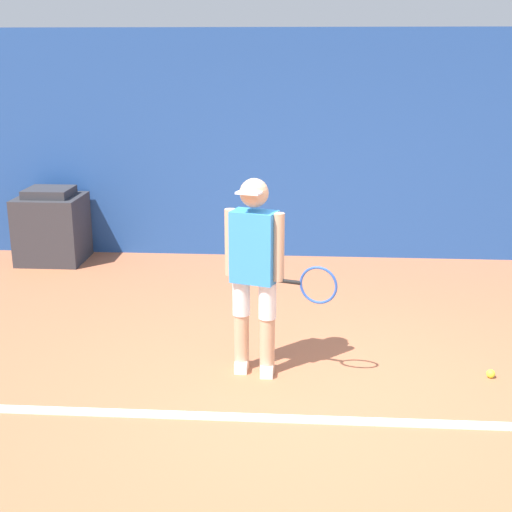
{
  "coord_description": "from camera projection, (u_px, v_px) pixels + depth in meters",
  "views": [
    {
      "loc": [
        -0.06,
        -4.81,
        2.49
      ],
      "look_at": [
        -0.44,
        0.63,
        0.9
      ],
      "focal_mm": 50.0,
      "sensor_mm": 36.0,
      "label": 1
    }
  ],
  "objects": [
    {
      "name": "court_baseline",
      "position": [
        309.0,
        420.0,
        4.97
      ],
      "size": [
        21.6,
        0.1,
        0.01
      ],
      "color": "white",
      "rests_on": "ground_plane"
    },
    {
      "name": "tennis_ball",
      "position": [
        491.0,
        374.0,
        5.6
      ],
      "size": [
        0.07,
        0.07,
        0.07
      ],
      "color": "#D1E533",
      "rests_on": "ground_plane"
    },
    {
      "name": "back_wall",
      "position": [
        311.0,
        146.0,
        8.57
      ],
      "size": [
        24.0,
        0.1,
        2.73
      ],
      "color": "#234C99",
      "rests_on": "ground_plane"
    },
    {
      "name": "tennis_player",
      "position": [
        256.0,
        268.0,
        5.49
      ],
      "size": [
        0.87,
        0.36,
        1.57
      ],
      "rotation": [
        0.0,
        0.0,
        -0.3
      ],
      "color": "tan",
      "rests_on": "ground_plane"
    },
    {
      "name": "covered_chair",
      "position": [
        52.0,
        227.0,
        8.6
      ],
      "size": [
        0.76,
        0.71,
        0.9
      ],
      "color": "#333338",
      "rests_on": "ground_plane"
    },
    {
      "name": "ground_plane",
      "position": [
        309.0,
        397.0,
        5.29
      ],
      "size": [
        24.0,
        24.0,
        0.0
      ],
      "primitive_type": "plane",
      "color": "#B76642"
    }
  ]
}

